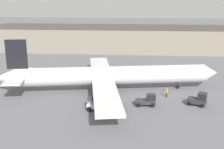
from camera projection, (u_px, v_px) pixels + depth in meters
The scene contains 7 objects.
ground_plane at pixel (112, 90), 55.99m from camera, with size 400.00×400.00×0.00m, color slate.
terminal_building at pixel (114, 39), 95.36m from camera, with size 80.62×13.22×8.62m.
airplane at pixel (107, 76), 55.09m from camera, with size 44.03×37.00×10.45m.
ground_crew_worker at pixel (167, 92), 52.07m from camera, with size 0.38×0.38×1.72m.
baggage_tug at pixel (147, 100), 47.92m from camera, with size 3.44×1.84×2.11m.
belt_loader_truck at pixel (97, 104), 46.11m from camera, with size 2.81×2.20×2.30m.
pushback_tug at pixel (199, 100), 48.05m from camera, with size 3.52×2.94×2.33m.
Camera 1 is at (4.42, -52.91, 18.05)m, focal length 45.00 mm.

